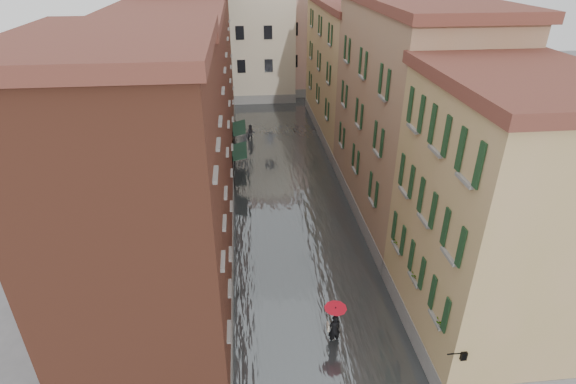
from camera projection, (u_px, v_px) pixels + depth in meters
ground at (314, 309)px, 22.24m from camera, size 120.00×120.00×0.00m
floodwater at (288, 187)px, 33.58m from camera, size 10.00×60.00×0.20m
building_left_near at (142, 229)px, 16.78m from camera, size 6.00×8.00×13.00m
building_left_mid at (177, 131)px, 26.53m from camera, size 6.00×14.00×12.50m
building_left_far at (195, 63)px, 39.31m from camera, size 6.00×16.00×14.00m
building_right_near at (494, 225)px, 18.39m from camera, size 6.00×8.00×11.50m
building_right_mid at (407, 119)px, 27.67m from camera, size 6.00×14.00×13.00m
building_right_far at (351, 73)px, 41.16m from camera, size 6.00×16.00×11.50m
building_end_cream at (240, 40)px, 52.16m from camera, size 12.00×9.00×13.00m
building_end_pink at (314, 40)px, 54.96m from camera, size 10.00×9.00×12.00m
awning_near at (239, 152)px, 33.37m from camera, size 1.09×3.12×2.80m
awning_far at (239, 129)px, 37.75m from camera, size 1.09×3.33×2.80m
wall_lantern at (463, 355)px, 15.95m from camera, size 0.71×0.22×0.35m
window_planters at (419, 273)px, 19.20m from camera, size 0.59×6.12×0.84m
pedestrian_main at (335, 321)px, 19.76m from camera, size 0.99×0.99×2.06m
pedestrian_far at (251, 133)px, 41.35m from camera, size 0.88×0.73×1.64m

